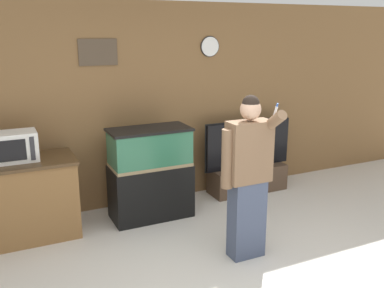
# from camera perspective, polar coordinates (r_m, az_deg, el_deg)

# --- Properties ---
(wall_back_paneled) EXTENTS (10.00, 0.08, 2.60)m
(wall_back_paneled) POSITION_cam_1_polar(r_m,az_deg,el_deg) (5.58, -6.05, 5.15)
(wall_back_paneled) COLOR brown
(wall_back_paneled) RESTS_ON ground_plane
(counter_island) EXTENTS (1.38, 0.66, 0.89)m
(counter_island) POSITION_cam_1_polar(r_m,az_deg,el_deg) (5.08, -22.85, -7.03)
(counter_island) COLOR brown
(counter_island) RESTS_ON ground_plane
(microwave) EXTENTS (0.47, 0.33, 0.32)m
(microwave) POSITION_cam_1_polar(r_m,az_deg,el_deg) (4.91, -22.64, -0.32)
(microwave) COLOR white
(microwave) RESTS_ON counter_island
(aquarium_on_stand) EXTENTS (0.97, 0.49, 1.12)m
(aquarium_on_stand) POSITION_cam_1_polar(r_m,az_deg,el_deg) (5.23, -5.57, -3.89)
(aquarium_on_stand) COLOR black
(aquarium_on_stand) RESTS_ON ground_plane
(tv_on_stand) EXTENTS (1.34, 0.40, 1.04)m
(tv_on_stand) POSITION_cam_1_polar(r_m,az_deg,el_deg) (6.15, 7.42, -3.55)
(tv_on_stand) COLOR #4C3828
(tv_on_stand) RESTS_ON ground_plane
(person_standing) EXTENTS (0.52, 0.40, 1.66)m
(person_standing) POSITION_cam_1_polar(r_m,az_deg,el_deg) (4.23, 7.42, -4.23)
(person_standing) COLOR #424C66
(person_standing) RESTS_ON ground_plane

